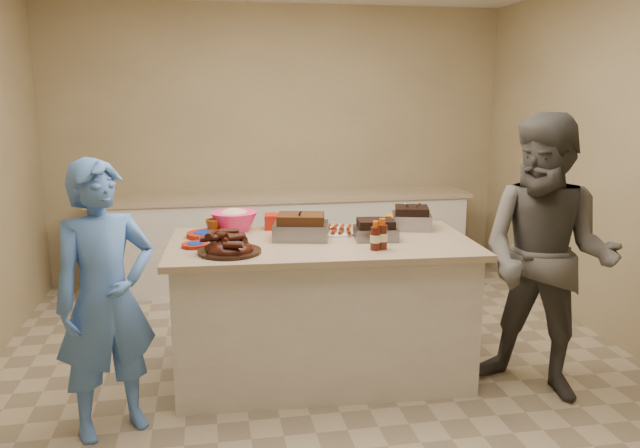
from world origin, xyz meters
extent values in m
cube|color=#47230F|center=(-0.13, 0.21, 0.92)|extent=(0.40, 0.33, 0.11)
cube|color=black|center=(0.34, 0.11, 0.92)|extent=(0.30, 0.26, 0.08)
cube|color=gray|center=(0.68, 0.39, 0.92)|extent=(0.33, 0.33, 0.11)
cylinder|color=silver|center=(0.11, 0.33, 0.92)|extent=(0.36, 0.36, 0.05)
cube|color=orange|center=(0.67, 0.51, 0.92)|extent=(0.30, 0.24, 0.07)
cylinder|color=#3E130A|center=(0.26, -0.16, 0.92)|extent=(0.06, 0.06, 0.18)
cylinder|color=#3E130A|center=(0.31, -0.15, 0.92)|extent=(0.07, 0.07, 0.19)
cylinder|color=#F2B000|center=(-0.21, 0.37, 0.92)|extent=(0.05, 0.05, 0.13)
imported|color=silver|center=(0.00, 0.27, 0.92)|extent=(0.13, 0.05, 0.13)
cylinder|color=maroon|center=(-0.75, 0.38, 0.92)|extent=(0.27, 0.27, 0.03)
cylinder|color=maroon|center=(-0.81, 0.11, 0.92)|extent=(0.17, 0.17, 0.02)
imported|color=#994C0C|center=(-0.70, 0.50, 0.92)|extent=(0.11, 0.10, 0.10)
cube|color=maroon|center=(-0.24, 0.56, 0.92)|extent=(0.22, 0.18, 0.10)
imported|color=#4D7DD3|center=(-1.29, -0.36, 0.00)|extent=(1.19, 1.61, 0.37)
imported|color=#55524D|center=(1.28, -0.36, 0.00)|extent=(1.85, 1.82, 0.66)
camera|label=1|loc=(-0.73, -3.71, 1.85)|focal=35.00mm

